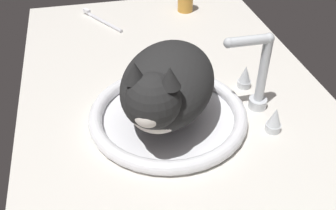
# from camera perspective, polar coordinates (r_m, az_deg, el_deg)

# --- Properties ---
(countertop) EXTENTS (1.20, 0.70, 0.03)m
(countertop) POSITION_cam_1_polar(r_m,az_deg,el_deg) (0.89, 1.51, -0.44)
(countertop) COLOR silver
(countertop) RESTS_ON ground
(sink_basin) EXTENTS (0.33, 0.33, 0.03)m
(sink_basin) POSITION_cam_1_polar(r_m,az_deg,el_deg) (0.83, -0.00, -1.49)
(sink_basin) COLOR white
(sink_basin) RESTS_ON countertop
(faucet) EXTENTS (0.19, 0.11, 0.18)m
(faucet) POSITION_cam_1_polar(r_m,az_deg,el_deg) (0.85, 12.92, 3.50)
(faucet) COLOR silver
(faucet) RESTS_ON countertop
(cat) EXTENTS (0.36, 0.28, 0.17)m
(cat) POSITION_cam_1_polar(r_m,az_deg,el_deg) (0.76, -0.35, 2.72)
(cat) COLOR black
(cat) RESTS_ON sink_basin
(toothbrush) EXTENTS (0.17, 0.11, 0.02)m
(toothbrush) POSITION_cam_1_polar(r_m,az_deg,el_deg) (1.25, -9.67, 12.08)
(toothbrush) COLOR silver
(toothbrush) RESTS_ON countertop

